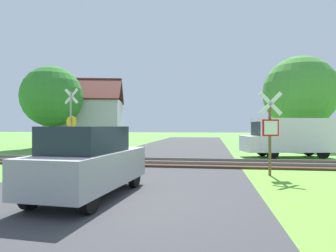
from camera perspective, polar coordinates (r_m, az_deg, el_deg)
name	(u,v)px	position (r m, az deg, el deg)	size (l,w,h in m)	color
ground_plane	(98,201)	(7.59, -13.15, -13.66)	(160.00, 160.00, 0.00)	#5B933D
road_asphalt	(123,184)	(9.43, -8.61, -10.94)	(7.88, 80.00, 0.01)	#38383A
rail_track	(155,162)	(14.38, -2.57, -6.96)	(60.00, 2.60, 0.22)	#422D1E
stop_sign_near	(270,129)	(11.42, 18.89, -0.48)	(0.86, 0.22, 3.04)	brown
crossing_sign_far	(71,119)	(17.73, -18.00, 1.28)	(0.87, 0.18, 3.92)	#9E9EA5
house	(87,121)	(29.01, -15.15, 0.88)	(7.63, 7.41, 6.31)	#B7B7BC
tree_left	(52,97)	(25.98, -21.24, 5.24)	(4.89, 4.89, 6.64)	#513823
tree_far	(300,93)	(28.06, 23.83, 5.82)	(6.18, 6.18, 7.75)	#513823
mail_truck	(289,136)	(18.56, 21.97, -1.74)	(5.16, 2.75, 2.24)	white
parked_car	(89,162)	(7.83, -14.78, -6.59)	(1.96, 4.12, 1.78)	#99999E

